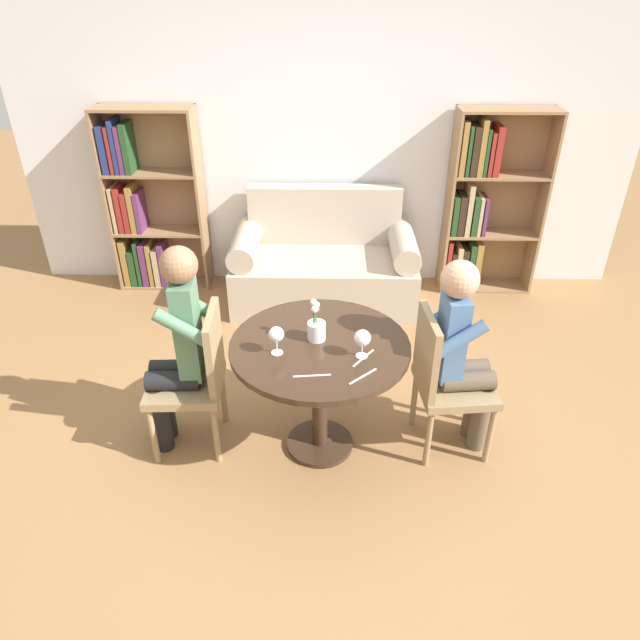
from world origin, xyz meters
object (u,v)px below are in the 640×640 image
(flower_vase, at_px, (316,327))
(person_right, at_px, (463,353))
(chair_right, at_px, (444,377))
(couch, at_px, (324,266))
(chair_left, at_px, (197,375))
(bookshelf_left, at_px, (146,209))
(bookshelf_right, at_px, (481,207))
(person_left, at_px, (177,348))
(wine_glass_left, at_px, (276,335))
(wine_glass_right, at_px, (362,339))

(flower_vase, bearing_deg, person_right, 0.76)
(chair_right, xyz_separation_m, person_right, (0.09, 0.02, 0.16))
(couch, distance_m, chair_left, 1.95)
(couch, distance_m, bookshelf_left, 1.62)
(bookshelf_right, relative_size, flower_vase, 6.32)
(chair_left, relative_size, flower_vase, 3.64)
(bookshelf_left, distance_m, chair_left, 2.25)
(person_left, height_order, flower_vase, person_left)
(chair_right, relative_size, wine_glass_left, 5.67)
(bookshelf_left, xyz_separation_m, flower_vase, (1.53, -2.06, 0.11))
(chair_right, bearing_deg, person_left, 84.61)
(couch, bearing_deg, chair_left, -111.32)
(wine_glass_right, bearing_deg, flower_vase, 146.92)
(chair_left, height_order, wine_glass_right, same)
(person_right, xyz_separation_m, wine_glass_right, (-0.57, -0.17, 0.20))
(bookshelf_left, height_order, chair_left, bookshelf_left)
(couch, xyz_separation_m, flower_vase, (-0.02, -1.80, 0.51))
(chair_left, distance_m, wine_glass_left, 0.61)
(bookshelf_left, xyz_separation_m, wine_glass_left, (1.32, -2.20, 0.14))
(bookshelf_right, height_order, person_right, bookshelf_right)
(bookshelf_left, xyz_separation_m, person_left, (0.75, -2.08, -0.04))
(bookshelf_left, height_order, bookshelf_right, same)
(bookshelf_right, distance_m, wine_glass_left, 2.70)
(wine_glass_right, xyz_separation_m, flower_vase, (-0.24, 0.16, -0.03))
(couch, height_order, chair_left, couch)
(person_left, bearing_deg, bookshelf_left, -162.64)
(person_left, height_order, person_right, person_left)
(bookshelf_left, bearing_deg, chair_right, -42.56)
(bookshelf_right, distance_m, person_left, 2.97)
(bookshelf_left, distance_m, person_left, 2.21)
(couch, relative_size, chair_left, 1.70)
(bookshelf_left, relative_size, person_right, 1.28)
(person_right, bearing_deg, wine_glass_right, 100.56)
(chair_right, xyz_separation_m, person_left, (-1.50, -0.01, 0.19))
(person_right, distance_m, flower_vase, 0.83)
(chair_left, distance_m, person_right, 1.51)
(person_left, height_order, wine_glass_left, person_left)
(chair_right, xyz_separation_m, wine_glass_left, (-0.93, -0.13, 0.36))
(wine_glass_left, bearing_deg, bookshelf_left, 121.01)
(flower_vase, bearing_deg, couch, 89.35)
(couch, relative_size, person_left, 1.19)
(chair_left, distance_m, person_left, 0.21)
(wine_glass_right, bearing_deg, couch, 96.46)
(wine_glass_left, bearing_deg, bookshelf_right, 54.73)
(chair_right, height_order, wine_glass_right, same)
(bookshelf_left, bearing_deg, wine_glass_right, -51.48)
(couch, xyz_separation_m, bookshelf_left, (-1.55, 0.27, 0.40))
(couch, bearing_deg, bookshelf_right, 11.22)
(chair_right, height_order, person_right, person_right)
(wine_glass_left, xyz_separation_m, wine_glass_right, (0.45, -0.02, -0.00))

